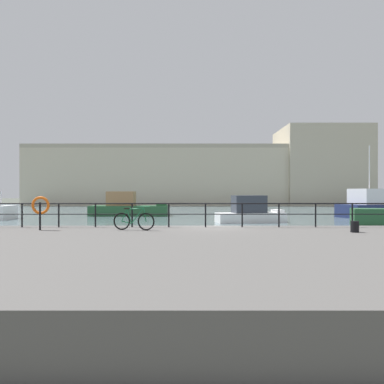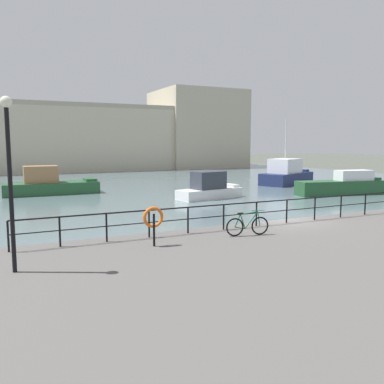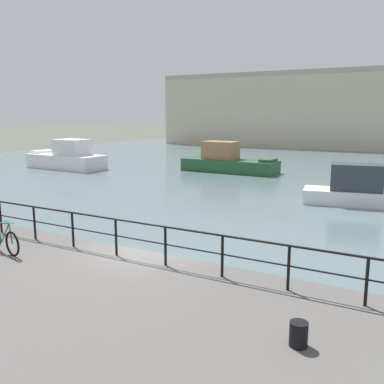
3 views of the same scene
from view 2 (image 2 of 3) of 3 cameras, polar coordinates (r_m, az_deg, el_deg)
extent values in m
plane|color=#4C5147|center=(20.11, 12.40, -6.61)|extent=(240.00, 240.00, 0.00)
cube|color=slate|center=(47.36, -10.73, 1.15)|extent=(80.00, 60.00, 0.01)
cube|color=#C1B79E|center=(72.13, -16.15, 6.93)|extent=(61.16, 13.18, 10.05)
cube|color=#B2A891|center=(79.41, 0.67, 8.67)|extent=(14.91, 14.50, 14.22)
cube|color=#A49C86|center=(66.19, -15.37, 11.64)|extent=(61.16, 0.60, 0.70)
cube|color=white|center=(34.24, 2.46, -0.21)|extent=(5.98, 2.96, 0.80)
cube|color=#333842|center=(34.04, 2.30, 1.66)|extent=(2.92, 2.07, 1.45)
cube|color=white|center=(35.74, 5.47, 0.90)|extent=(0.93, 1.45, 0.24)
cube|color=#23512D|center=(39.05, -18.90, 0.50)|extent=(8.22, 2.76, 1.06)
cube|color=#997047|center=(38.86, -20.24, 2.32)|extent=(2.88, 1.90, 1.50)
cube|color=#23512D|center=(39.48, -13.98, 1.68)|extent=(1.01, 1.85, 0.24)
cube|color=#23512D|center=(38.78, 19.78, 0.57)|extent=(8.16, 3.34, 1.26)
cube|color=silver|center=(39.49, 21.54, 2.18)|extent=(3.42, 2.04, 0.91)
cube|color=#23512D|center=(40.69, 23.72, 1.73)|extent=(1.19, 1.45, 0.24)
cube|color=navy|center=(46.94, 12.99, 1.84)|extent=(7.69, 5.54, 1.29)
cube|color=silver|center=(46.46, 12.78, 3.56)|extent=(4.13, 3.64, 1.56)
cube|color=navy|center=(49.52, 14.64, 2.94)|extent=(1.61, 2.26, 0.24)
cylinder|color=silver|center=(46.39, 12.87, 7.19)|extent=(0.10, 0.10, 4.32)
cylinder|color=black|center=(14.91, -24.15, -5.66)|extent=(0.07, 0.07, 1.05)
cylinder|color=black|center=(15.03, -17.87, -5.29)|extent=(0.07, 0.07, 1.05)
cylinder|color=black|center=(15.33, -11.77, -4.87)|extent=(0.07, 0.07, 1.05)
cylinder|color=black|center=(15.79, -5.97, -4.42)|extent=(0.07, 0.07, 1.05)
cylinder|color=black|center=(16.41, -0.56, -3.95)|extent=(0.07, 0.07, 1.05)
cylinder|color=black|center=(17.16, 4.41, -3.49)|extent=(0.07, 0.07, 1.05)
cylinder|color=black|center=(18.02, 8.93, -3.05)|extent=(0.07, 0.07, 1.05)
cylinder|color=black|center=(18.99, 13.01, -2.64)|extent=(0.07, 0.07, 1.05)
cylinder|color=black|center=(20.05, 16.67, -2.26)|extent=(0.07, 0.07, 1.05)
cylinder|color=black|center=(21.18, 19.96, -1.90)|extent=(0.07, 0.07, 1.05)
cylinder|color=black|center=(22.38, 22.90, -1.58)|extent=(0.07, 0.07, 1.05)
cylinder|color=black|center=(18.91, 13.05, -1.07)|extent=(22.96, 0.06, 0.06)
cylinder|color=black|center=(18.98, 13.01, -2.48)|extent=(22.96, 0.04, 0.04)
torus|color=black|center=(16.39, 9.40, -4.64)|extent=(0.72, 0.19, 0.72)
torus|color=black|center=(15.99, 5.97, -4.88)|extent=(0.72, 0.19, 0.72)
cylinder|color=#146638|center=(16.20, 8.24, -3.89)|extent=(0.55, 0.14, 0.66)
cylinder|color=#146638|center=(16.07, 7.06, -4.09)|extent=(0.24, 0.08, 0.58)
cylinder|color=#146638|center=(16.11, 7.93, -2.92)|extent=(0.72, 0.17, 0.11)
cylinder|color=#146638|center=(16.08, 6.67, -4.97)|extent=(0.43, 0.11, 0.12)
cylinder|color=#146638|center=(15.98, 6.35, -3.99)|extent=(0.26, 0.08, 0.51)
cylinder|color=#146638|center=(16.32, 9.25, -3.69)|extent=(0.14, 0.06, 0.57)
cube|color=black|center=(15.97, 6.74, -2.96)|extent=(0.23, 0.13, 0.05)
cylinder|color=#146638|center=(16.24, 9.11, -2.56)|extent=(0.52, 0.12, 0.02)
cylinder|color=black|center=(14.42, -5.29, -5.29)|extent=(0.08, 0.08, 1.15)
torus|color=orange|center=(14.39, -5.40, -3.50)|extent=(0.75, 0.11, 0.75)
cylinder|color=black|center=(12.28, -23.85, 0.04)|extent=(0.12, 0.12, 4.55)
sphere|color=silver|center=(12.25, -24.41, 11.32)|extent=(0.32, 0.32, 0.32)
camera|label=1|loc=(11.73, 78.22, -8.40)|focal=36.89mm
camera|label=3|loc=(19.99, 48.20, 5.61)|focal=39.67mm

